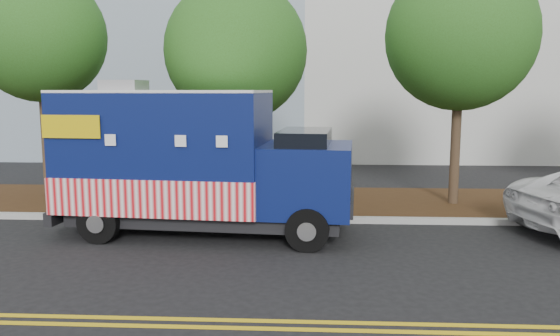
{
  "coord_description": "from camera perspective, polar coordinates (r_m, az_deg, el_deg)",
  "views": [
    {
      "loc": [
        2.19,
        -11.74,
        3.24
      ],
      "look_at": [
        1.54,
        0.6,
        1.46
      ],
      "focal_mm": 35.0,
      "sensor_mm": 36.0,
      "label": 1
    }
  ],
  "objects": [
    {
      "name": "ground",
      "position": [
        12.37,
        -7.35,
        -7.07
      ],
      "size": [
        120.0,
        120.0,
        0.0
      ],
      "primitive_type": "plane",
      "color": "black",
      "rests_on": "ground"
    },
    {
      "name": "curb",
      "position": [
        13.69,
        -6.31,
        -5.24
      ],
      "size": [
        120.0,
        0.18,
        0.15
      ],
      "primitive_type": "cube",
      "color": "#9E9E99",
      "rests_on": "ground"
    },
    {
      "name": "mulch_strip",
      "position": [
        15.72,
        -5.08,
        -3.48
      ],
      "size": [
        120.0,
        4.0,
        0.15
      ],
      "primitive_type": "cube",
      "color": "#311C0D",
      "rests_on": "ground"
    },
    {
      "name": "centerline_near",
      "position": [
        8.27,
        -13.06,
        -15.07
      ],
      "size": [
        120.0,
        0.1,
        0.01
      ],
      "primitive_type": "cube",
      "color": "gold",
      "rests_on": "ground"
    },
    {
      "name": "centerline_far",
      "position": [
        8.05,
        -13.57,
        -15.75
      ],
      "size": [
        120.0,
        0.1,
        0.01
      ],
      "primitive_type": "cube",
      "color": "gold",
      "rests_on": "ground"
    },
    {
      "name": "tree_a",
      "position": [
        17.37,
        -23.81,
        12.42
      ],
      "size": [
        3.73,
        3.73,
        6.61
      ],
      "color": "#38281C",
      "rests_on": "ground"
    },
    {
      "name": "tree_b",
      "position": [
        15.58,
        -4.63,
        12.07
      ],
      "size": [
        3.97,
        3.97,
        6.3
      ],
      "color": "#38281C",
      "rests_on": "ground"
    },
    {
      "name": "tree_c",
      "position": [
        15.57,
        18.33,
        12.96
      ],
      "size": [
        3.97,
        3.97,
        6.64
      ],
      "color": "#38281C",
      "rests_on": "ground"
    },
    {
      "name": "sign_post",
      "position": [
        14.02,
        -11.2,
        -0.35
      ],
      "size": [
        0.06,
        0.06,
        2.4
      ],
      "primitive_type": "cube",
      "color": "#473828",
      "rests_on": "ground"
    },
    {
      "name": "food_truck",
      "position": [
        12.42,
        -9.18,
        0.32
      ],
      "size": [
        6.74,
        3.01,
        3.46
      ],
      "rotation": [
        0.0,
        0.0,
        -0.09
      ],
      "color": "black",
      "rests_on": "ground"
    }
  ]
}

